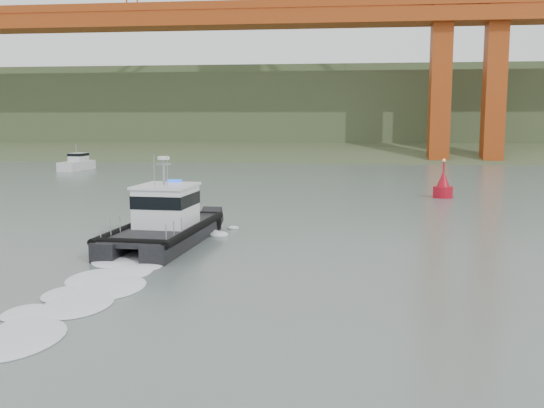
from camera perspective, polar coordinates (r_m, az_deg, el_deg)
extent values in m
plane|color=#51605B|center=(21.99, -2.10, -8.77)|extent=(400.00, 400.00, 0.00)
cube|color=#394B2A|center=(113.06, 4.89, 4.52)|extent=(500.00, 44.72, 16.25)
cube|color=#394B2A|center=(140.88, 5.25, 7.58)|extent=(500.00, 70.00, 18.00)
cube|color=#394B2A|center=(165.94, 5.47, 9.32)|extent=(500.00, 60.00, 16.00)
cube|color=#9C3B13|center=(97.19, 4.74, 17.02)|extent=(260.00, 6.00, 2.20)
cube|color=black|center=(32.20, -12.08, -2.96)|extent=(1.78, 9.65, 1.05)
cube|color=black|center=(31.38, -8.09, -3.15)|extent=(1.78, 9.65, 1.05)
cube|color=black|center=(31.29, -10.41, -2.45)|extent=(4.04, 8.51, 0.22)
cube|color=white|center=(31.93, -9.90, -0.22)|extent=(2.82, 3.31, 2.01)
cube|color=black|center=(31.88, -9.92, 0.42)|extent=(2.88, 3.37, 0.65)
cube|color=white|center=(31.80, -9.95, 1.69)|extent=(3.01, 3.50, 0.14)
cylinder|color=gray|center=(31.49, -10.14, 2.94)|extent=(0.14, 0.14, 1.57)
cylinder|color=white|center=(31.44, -10.18, 4.29)|extent=(0.61, 0.61, 0.16)
cube|color=silver|center=(83.40, -17.90, 3.41)|extent=(2.59, 6.52, 1.28)
cube|color=silver|center=(83.80, -17.76, 4.17)|extent=(1.88, 2.67, 1.28)
cube|color=black|center=(83.78, -17.77, 4.46)|extent=(1.94, 2.73, 0.37)
cylinder|color=gray|center=(83.28, -17.97, 4.95)|extent=(0.09, 0.09, 1.28)
cylinder|color=#A10B1A|center=(52.38, 15.78, 0.98)|extent=(1.65, 1.65, 1.10)
cone|color=#A10B1A|center=(52.27, 15.82, 2.18)|extent=(1.28, 1.28, 1.65)
cylinder|color=#A10B1A|center=(52.18, 15.87, 3.38)|extent=(0.15, 0.15, 0.91)
sphere|color=#E5D87F|center=(52.14, 15.89, 3.98)|extent=(0.27, 0.27, 0.27)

